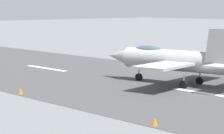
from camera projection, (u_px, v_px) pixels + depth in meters
ground_plane at (205, 93)px, 45.85m from camera, size 400.00×400.00×0.00m
runway_strip at (205, 93)px, 45.83m from camera, size 240.00×26.00×0.02m
fighter_jet at (175, 60)px, 50.70m from camera, size 16.39×14.01×5.71m
crew_person at (147, 60)px, 66.18m from camera, size 0.69×0.36×1.69m
marker_cone_near at (155, 122)px, 33.58m from camera, size 0.44×0.44×0.55m
marker_cone_mid at (21, 91)px, 45.52m from camera, size 0.44×0.44×0.55m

